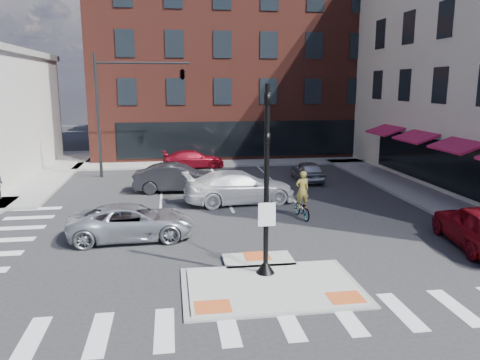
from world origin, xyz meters
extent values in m
plane|color=#28282B|center=(0.00, 0.00, 0.00)|extent=(120.00, 120.00, 0.00)
cube|color=gray|center=(0.00, -0.50, 0.03)|extent=(5.40, 3.60, 0.06)
cube|color=#A8A8A3|center=(0.00, -0.50, 0.06)|extent=(5.00, 3.20, 0.12)
cube|color=#A8A8A3|center=(0.00, 1.60, 0.06)|extent=(2.40, 1.40, 0.12)
cube|color=#D45625|center=(-1.90, -1.70, 0.12)|extent=(1.00, 0.80, 0.01)
cube|color=#D45625|center=(1.90, -1.70, 0.12)|extent=(1.00, 0.80, 0.01)
cube|color=#D45625|center=(0.00, 1.90, 0.12)|extent=(0.90, 0.90, 0.01)
cube|color=gray|center=(-11.00, 20.00, 0.07)|extent=(3.00, 20.00, 0.15)
cube|color=gray|center=(10.80, 10.00, 0.07)|extent=(3.00, 24.00, 0.15)
cube|color=gray|center=(3.00, 22.00, 0.07)|extent=(26.00, 3.00, 0.15)
cube|color=#57231B|center=(3.00, 32.00, 7.50)|extent=(24.00, 18.00, 15.00)
cube|color=black|center=(3.00, 23.00, 1.80)|extent=(20.00, 0.12, 2.80)
cube|color=black|center=(12.00, 10.00, 1.70)|extent=(0.12, 16.00, 2.60)
cube|color=#BC194D|center=(11.30, 10.00, 3.05)|extent=(1.46, 3.00, 0.58)
cube|color=#BC194D|center=(11.30, 16.00, 3.05)|extent=(1.46, 3.00, 0.58)
cube|color=slate|center=(-4.00, 52.00, 5.00)|extent=(10.00, 12.00, 10.00)
cube|color=brown|center=(9.00, 54.00, 6.00)|extent=(12.00, 12.00, 12.00)
cone|color=black|center=(0.00, 0.40, 0.34)|extent=(0.60, 0.60, 0.45)
cylinder|color=black|center=(0.00, 0.40, 3.20)|extent=(0.16, 0.16, 5.80)
cube|color=white|center=(0.00, 0.28, 2.10)|extent=(0.55, 0.04, 0.75)
imported|color=black|center=(0.00, 0.40, 5.30)|extent=(0.18, 0.22, 1.10)
imported|color=black|center=(0.00, 0.40, 4.10)|extent=(0.18, 0.22, 1.10)
cylinder|color=black|center=(-7.50, 18.00, 4.00)|extent=(0.20, 0.20, 8.00)
cylinder|color=black|center=(-4.50, 18.00, 7.40)|extent=(6.00, 0.14, 0.14)
imported|color=black|center=(-2.00, 18.00, 6.80)|extent=(0.48, 2.24, 0.90)
imported|color=silver|center=(-4.50, 4.87, 0.69)|extent=(5.08, 2.49, 1.39)
imported|color=maroon|center=(8.50, 1.83, 0.84)|extent=(2.70, 5.15, 1.67)
imported|color=white|center=(0.57, 9.92, 0.84)|extent=(5.99, 2.95, 1.67)
imported|color=#27262B|center=(-2.59, 13.01, 0.81)|extent=(5.01, 2.09, 1.61)
imported|color=#A3A5AA|center=(5.68, 14.79, 0.65)|extent=(1.66, 3.85, 1.30)
imported|color=maroon|center=(-1.27, 20.57, 0.65)|extent=(4.65, 2.27, 1.30)
imported|color=#3F3F44|center=(3.00, 6.72, 0.46)|extent=(0.79, 1.80, 0.92)
imported|color=gold|center=(3.00, 6.72, 1.33)|extent=(0.68, 0.48, 1.76)
camera|label=1|loc=(-2.91, -13.48, 6.10)|focal=35.00mm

